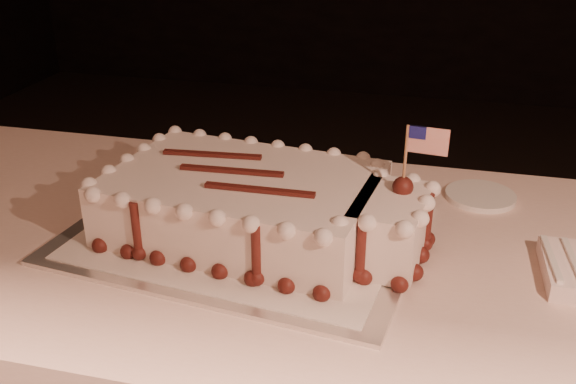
# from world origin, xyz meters

# --- Properties ---
(cake_board) EXTENTS (0.66, 0.52, 0.01)m
(cake_board) POSITION_xyz_m (-0.40, 0.60, 0.75)
(cake_board) COLOR silver
(cake_board) RESTS_ON banquet_table
(doily) EXTENTS (0.59, 0.47, 0.00)m
(doily) POSITION_xyz_m (-0.40, 0.60, 0.76)
(doily) COLOR white
(doily) RESTS_ON cake_board
(sheet_cake) EXTENTS (0.59, 0.38, 0.23)m
(sheet_cake) POSITION_xyz_m (-0.37, 0.60, 0.81)
(sheet_cake) COLOR white
(sheet_cake) RESTS_ON doily
(side_plate) EXTENTS (0.14, 0.14, 0.01)m
(side_plate) POSITION_xyz_m (0.02, 0.86, 0.76)
(side_plate) COLOR white
(side_plate) RESTS_ON banquet_table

